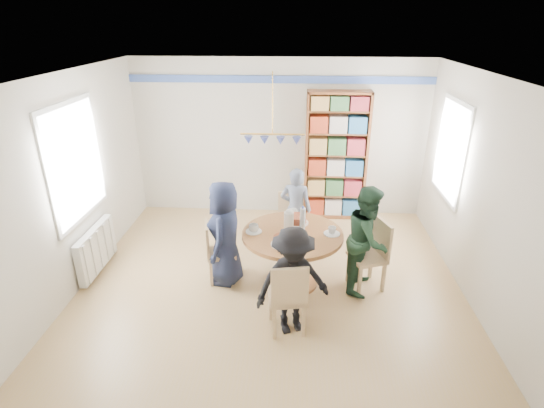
# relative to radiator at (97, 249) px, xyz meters

# --- Properties ---
(ground) EXTENTS (5.00, 5.00, 0.00)m
(ground) POSITION_rel_radiator_xyz_m (2.42, -0.30, -0.35)
(ground) COLOR tan
(room_shell) EXTENTS (5.00, 5.00, 5.00)m
(room_shell) POSITION_rel_radiator_xyz_m (2.16, 0.57, 1.30)
(room_shell) COLOR white
(room_shell) RESTS_ON ground
(radiator) EXTENTS (0.12, 1.00, 0.60)m
(radiator) POSITION_rel_radiator_xyz_m (0.00, 0.00, 0.00)
(radiator) COLOR silver
(radiator) RESTS_ON ground
(dining_table) EXTENTS (1.30, 1.30, 0.75)m
(dining_table) POSITION_rel_radiator_xyz_m (2.69, -0.12, 0.21)
(dining_table) COLOR olive
(dining_table) RESTS_ON ground
(chair_left) EXTENTS (0.45, 0.45, 0.85)m
(chair_left) POSITION_rel_radiator_xyz_m (1.68, -0.09, 0.12)
(chair_left) COLOR tan
(chair_left) RESTS_ON ground
(chair_right) EXTENTS (0.53, 0.53, 0.94)m
(chair_right) POSITION_rel_radiator_xyz_m (3.73, -0.12, 0.17)
(chair_right) COLOR tan
(chair_right) RESTS_ON ground
(chair_far) EXTENTS (0.40, 0.40, 0.85)m
(chair_far) POSITION_rel_radiator_xyz_m (2.65, 0.94, 0.12)
(chair_far) COLOR tan
(chair_far) RESTS_ON ground
(chair_near) EXTENTS (0.47, 0.47, 0.91)m
(chair_near) POSITION_rel_radiator_xyz_m (2.67, -1.10, 0.15)
(chair_near) COLOR tan
(chair_near) RESTS_ON ground
(person_left) EXTENTS (0.51, 0.73, 1.42)m
(person_left) POSITION_rel_radiator_xyz_m (1.82, -0.11, 0.36)
(person_left) COLOR #191F37
(person_left) RESTS_ON ground
(person_right) EXTENTS (0.72, 0.82, 1.42)m
(person_right) POSITION_rel_radiator_xyz_m (3.64, -0.15, 0.36)
(person_right) COLOR #1A3523
(person_right) RESTS_ON ground
(person_far) EXTENTS (0.52, 0.39, 1.30)m
(person_far) POSITION_rel_radiator_xyz_m (2.73, 0.83, 0.30)
(person_far) COLOR gray
(person_far) RESTS_ON ground
(person_near) EXTENTS (0.95, 0.74, 1.29)m
(person_near) POSITION_rel_radiator_xyz_m (2.71, -1.05, 0.29)
(person_near) COLOR black
(person_near) RESTS_ON ground
(bookshelf) EXTENTS (1.05, 0.31, 2.20)m
(bookshelf) POSITION_rel_radiator_xyz_m (3.39, 2.04, 0.73)
(bookshelf) COLOR brown
(bookshelf) RESTS_ON ground
(tableware) EXTENTS (1.20, 1.20, 0.32)m
(tableware) POSITION_rel_radiator_xyz_m (2.67, -0.09, 0.47)
(tableware) COLOR white
(tableware) RESTS_ON dining_table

